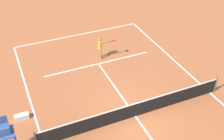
{
  "coord_description": "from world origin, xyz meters",
  "views": [
    {
      "loc": [
        5.68,
        9.87,
        11.13
      ],
      "look_at": [
        -0.12,
        -3.47,
        0.8
      ],
      "focal_mm": 46.13,
      "sensor_mm": 36.0,
      "label": 1
    }
  ],
  "objects_px": {
    "tennis_ball": "(107,62)",
    "equipment_bag": "(22,117)",
    "player_serving": "(101,46)",
    "umpire_chair": "(5,133)"
  },
  "relations": [
    {
      "from": "tennis_ball",
      "to": "equipment_bag",
      "type": "relative_size",
      "value": 0.09
    },
    {
      "from": "player_serving",
      "to": "equipment_bag",
      "type": "distance_m",
      "value": 7.32
    },
    {
      "from": "tennis_ball",
      "to": "player_serving",
      "type": "bearing_deg",
      "value": -75.59
    },
    {
      "from": "player_serving",
      "to": "tennis_ball",
      "type": "relative_size",
      "value": 24.21
    },
    {
      "from": "tennis_ball",
      "to": "umpire_chair",
      "type": "relative_size",
      "value": 0.03
    },
    {
      "from": "umpire_chair",
      "to": "equipment_bag",
      "type": "height_order",
      "value": "umpire_chair"
    },
    {
      "from": "player_serving",
      "to": "tennis_ball",
      "type": "height_order",
      "value": "player_serving"
    },
    {
      "from": "tennis_ball",
      "to": "umpire_chair",
      "type": "bearing_deg",
      "value": 37.47
    },
    {
      "from": "player_serving",
      "to": "umpire_chair",
      "type": "bearing_deg",
      "value": -48.81
    },
    {
      "from": "tennis_ball",
      "to": "equipment_bag",
      "type": "distance_m",
      "value": 7.08
    }
  ]
}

